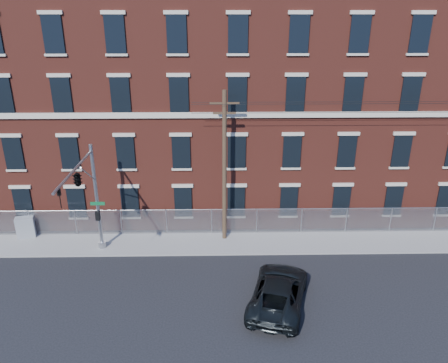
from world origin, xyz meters
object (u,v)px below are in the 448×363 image
pickup_truck (279,291)px  utility_cabinet (26,227)px  utility_pole_near (224,166)px  traffic_signal_mast (83,186)px

pickup_truck → utility_cabinet: (-16.21, 7.38, 0.05)m
pickup_truck → utility_cabinet: bearing=-8.0°
pickup_truck → utility_pole_near: bearing=-52.2°
traffic_signal_mast → pickup_truck: size_ratio=1.22×
traffic_signal_mast → pickup_truck: 12.19m
utility_pole_near → utility_cabinet: (-13.50, 0.40, -4.49)m
pickup_truck → utility_cabinet: size_ratio=3.94×
utility_pole_near → utility_cabinet: bearing=178.3°
traffic_signal_mast → pickup_truck: traffic_signal_mast is taller
traffic_signal_mast → utility_pole_near: 8.70m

